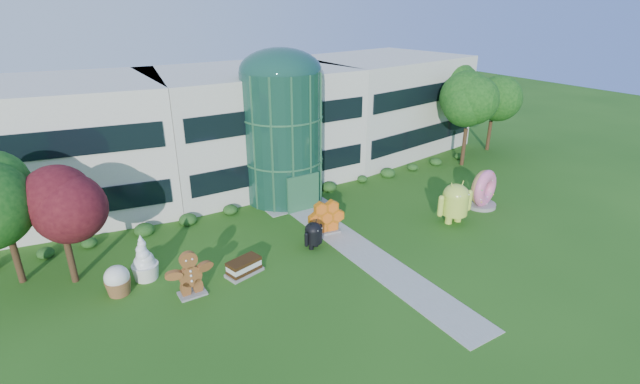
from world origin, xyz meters
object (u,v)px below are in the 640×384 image
android_black (314,233)px  donut (483,188)px  android_green (455,200)px  gingerbread (190,273)px

android_black → donut: donut is taller
android_green → gingerbread: size_ratio=1.18×
android_green → gingerbread: 18.38m
android_black → android_green: bearing=-33.7°
android_green → android_black: (-10.24, 2.07, -0.66)m
donut → android_black: bearing=161.6°
android_green → android_black: size_ratio=1.65×
android_black → gingerbread: size_ratio=0.72×
android_green → gingerbread: bearing=-175.6°
android_black → donut: bearing=-27.4°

